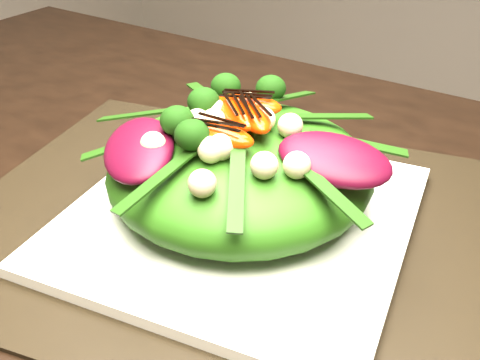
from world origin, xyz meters
The scene contains 10 objects.
dining_table centered at (0.00, 0.00, 0.73)m, with size 1.60×0.90×0.75m, color black.
placemat centered at (-0.08, 0.05, 0.75)m, with size 0.51×0.38×0.00m, color black.
plate_base centered at (-0.08, 0.05, 0.76)m, with size 0.29×0.29×0.01m, color white.
salad_bowl centered at (-0.08, 0.05, 0.77)m, with size 0.25×0.25×0.02m, color silver.
lettuce_mound centered at (-0.08, 0.05, 0.81)m, with size 0.23×0.23×0.08m, color #2B5E11.
radicchio_leaf centered at (0.01, 0.05, 0.85)m, with size 0.09×0.06×0.02m, color #3D0616.
orange_segment centered at (-0.08, 0.06, 0.86)m, with size 0.06×0.02×0.02m, color red.
broccoli_floret centered at (-0.12, 0.09, 0.86)m, with size 0.04×0.04×0.04m, color black.
macadamia_nut centered at (-0.04, 0.00, 0.85)m, with size 0.02×0.02×0.02m, color beige.
balsamic_drizzle centered at (-0.08, 0.06, 0.86)m, with size 0.05×0.00×0.00m, color black.
Camera 1 is at (0.15, -0.29, 1.06)m, focal length 42.00 mm.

